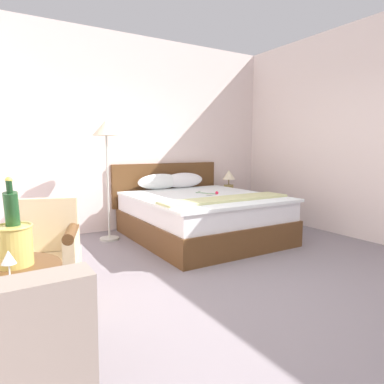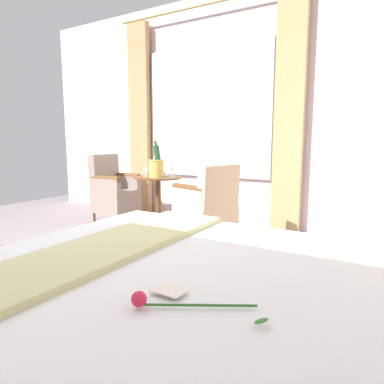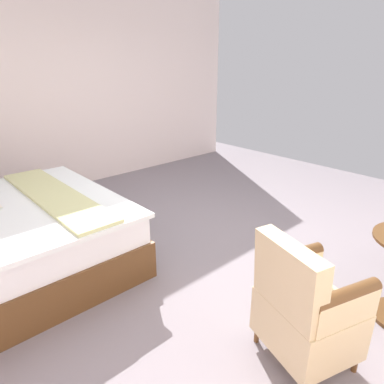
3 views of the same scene
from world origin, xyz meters
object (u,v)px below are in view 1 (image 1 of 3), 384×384
bedside_lamp (229,178)px  armchair_by_window (44,261)px  champagne_bucket (13,239)px  floor_lamp_brass (106,138)px  side_table_round (4,323)px  nightstand (228,206)px  wine_glass_near_edge (9,259)px  bed (199,214)px

bedside_lamp → armchair_by_window: bedside_lamp is taller
bedside_lamp → champagne_bucket: 4.71m
floor_lamp_brass → side_table_round: size_ratio=2.50×
nightstand → armchair_by_window: (-3.44, -2.02, 0.13)m
champagne_bucket → armchair_by_window: bearing=73.7°
floor_lamp_brass → wine_glass_near_edge: (-1.43, -2.95, -0.69)m
bedside_lamp → armchair_by_window: (-3.44, -2.02, -0.38)m
bed → floor_lamp_brass: 1.74m
bedside_lamp → wine_glass_near_edge: bearing=-140.1°
floor_lamp_brass → armchair_by_window: (-1.13, -1.86, -1.08)m
nightstand → champagne_bucket: 4.74m
wine_glass_near_edge → bedside_lamp: bearing=39.9°
champagne_bucket → bed: bearing=40.2°
bed → side_table_round: bearing=-140.2°
side_table_round → wine_glass_near_edge: 0.44m
bedside_lamp → floor_lamp_brass: (-2.31, -0.17, 0.69)m
nightstand → floor_lamp_brass: (-2.31, -0.17, 1.20)m
bedside_lamp → armchair_by_window: size_ratio=0.41×
nightstand → bedside_lamp: 0.51m
wine_glass_near_edge → bed: bearing=42.3°
bedside_lamp → champagne_bucket: size_ratio=0.77×
side_table_round → champagne_bucket: (0.07, 0.03, 0.45)m
bedside_lamp → floor_lamp_brass: bearing=-175.8°
nightstand → bedside_lamp: (-0.00, 0.00, 0.51)m
wine_glass_near_edge → armchair_by_window: armchair_by_window is taller
wine_glass_near_edge → armchair_by_window: (0.30, 1.09, -0.38)m
bedside_lamp → floor_lamp_brass: 2.42m
side_table_round → champagne_bucket: bearing=24.8°
bedside_lamp → side_table_round: (-3.77, -2.94, -0.40)m
side_table_round → armchair_by_window: (0.33, 0.92, 0.02)m
bedside_lamp → champagne_bucket: (-3.70, -2.91, 0.05)m
nightstand → side_table_round: size_ratio=0.81×
bed → champagne_bucket: size_ratio=4.60×
nightstand → bedside_lamp: bearing=180.0°
champagne_bucket → wine_glass_near_edge: (-0.04, -0.21, -0.05)m
side_table_round → wine_glass_near_edge: (0.04, -0.17, 0.40)m
floor_lamp_brass → side_table_round: bearing=-117.8°
nightstand → wine_glass_near_edge: bearing=-140.1°
bed → side_table_round: bed is taller
armchair_by_window → nightstand: bearing=30.5°
champagne_bucket → floor_lamp_brass: bearing=63.1°
nightstand → wine_glass_near_edge: wine_glass_near_edge is taller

